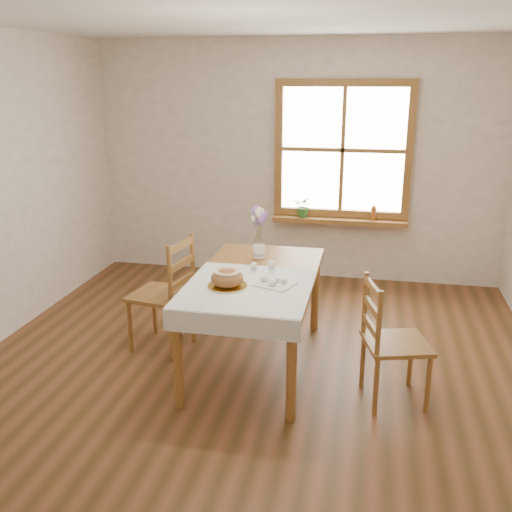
{
  "coord_description": "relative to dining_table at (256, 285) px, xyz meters",
  "views": [
    {
      "loc": [
        0.83,
        -3.74,
        2.21
      ],
      "look_at": [
        0.0,
        0.3,
        0.9
      ],
      "focal_mm": 40.0,
      "sensor_mm": 36.0,
      "label": 1
    }
  ],
  "objects": [
    {
      "name": "amber_bottle",
      "position": [
        0.86,
        2.1,
        0.13
      ],
      "size": [
        0.07,
        0.07,
        0.16
      ],
      "primitive_type": "cylinder",
      "rotation": [
        0.0,
        0.0,
        -0.25
      ],
      "color": "#9E541D",
      "rests_on": "window_sill"
    },
    {
      "name": "ground",
      "position": [
        0.0,
        -0.3,
        -0.66
      ],
      "size": [
        5.0,
        5.0,
        0.0
      ],
      "primitive_type": "plane",
      "color": "brown",
      "rests_on": "ground"
    },
    {
      "name": "window_sill",
      "position": [
        0.5,
        2.1,
        0.03
      ],
      "size": [
        1.46,
        0.2,
        0.05
      ],
      "color": "olive",
      "rests_on": "ground"
    },
    {
      "name": "chair_right",
      "position": [
        1.07,
        -0.33,
        -0.21
      ],
      "size": [
        0.54,
        0.52,
        0.9
      ],
      "primitive_type": null,
      "rotation": [
        0.0,
        0.0,
        1.85
      ],
      "color": "olive",
      "rests_on": "ground"
    },
    {
      "name": "potted_plant",
      "position": [
        0.11,
        2.1,
        0.14
      ],
      "size": [
        0.26,
        0.28,
        0.18
      ],
      "primitive_type": "imported",
      "rotation": [
        0.0,
        0.0,
        -0.26
      ],
      "color": "#30712D",
      "rests_on": "window_sill"
    },
    {
      "name": "window",
      "position": [
        0.5,
        2.17,
        0.79
      ],
      "size": [
        1.46,
        0.08,
        1.46
      ],
      "color": "olive",
      "rests_on": "ground"
    },
    {
      "name": "egg_napkin",
      "position": [
        0.18,
        -0.21,
        0.1
      ],
      "size": [
        0.34,
        0.31,
        0.01
      ],
      "primitive_type": "cube",
      "rotation": [
        0.0,
        0.0,
        -0.36
      ],
      "color": "silver",
      "rests_on": "table_linen"
    },
    {
      "name": "salt_shaker",
      "position": [
        -0.02,
        0.01,
        0.14
      ],
      "size": [
        0.05,
        0.05,
        0.09
      ],
      "primitive_type": "cylinder",
      "rotation": [
        0.0,
        0.0,
        0.08
      ],
      "color": "white",
      "rests_on": "table_linen"
    },
    {
      "name": "flower_vase",
      "position": [
        -0.06,
        0.4,
        0.14
      ],
      "size": [
        0.11,
        0.11,
        0.11
      ],
      "primitive_type": "cylinder",
      "rotation": [
        0.0,
        0.0,
        0.09
      ],
      "color": "white",
      "rests_on": "dining_table"
    },
    {
      "name": "dining_table",
      "position": [
        0.0,
        0.0,
        0.0
      ],
      "size": [
        0.9,
        1.6,
        0.75
      ],
      "color": "olive",
      "rests_on": "ground"
    },
    {
      "name": "eggs",
      "position": [
        0.18,
        -0.21,
        0.13
      ],
      "size": [
        0.26,
        0.25,
        0.05
      ],
      "primitive_type": null,
      "rotation": [
        0.0,
        0.0,
        -0.36
      ],
      "color": "white",
      "rests_on": "egg_napkin"
    },
    {
      "name": "chair_left",
      "position": [
        -0.83,
        0.13,
        -0.18
      ],
      "size": [
        0.54,
        0.52,
        0.97
      ],
      "primitive_type": null,
      "rotation": [
        0.0,
        0.0,
        -1.73
      ],
      "color": "olive",
      "rests_on": "ground"
    },
    {
      "name": "room_walls",
      "position": [
        0.0,
        -0.3,
        1.04
      ],
      "size": [
        4.6,
        5.1,
        2.65
      ],
      "color": "white",
      "rests_on": "ground"
    },
    {
      "name": "table_linen",
      "position": [
        0.0,
        -0.3,
        0.09
      ],
      "size": [
        0.91,
        0.99,
        0.01
      ],
      "primitive_type": "cube",
      "color": "silver",
      "rests_on": "dining_table"
    },
    {
      "name": "bread_plate",
      "position": [
        -0.14,
        -0.33,
        0.1
      ],
      "size": [
        0.31,
        0.31,
        0.01
      ],
      "primitive_type": "cylinder",
      "rotation": [
        0.0,
        0.0,
        -0.14
      ],
      "color": "white",
      "rests_on": "table_linen"
    },
    {
      "name": "pepper_shaker",
      "position": [
        0.11,
        0.06,
        0.14
      ],
      "size": [
        0.06,
        0.06,
        0.09
      ],
      "primitive_type": "cylinder",
      "rotation": [
        0.0,
        0.0,
        0.23
      ],
      "color": "white",
      "rests_on": "table_linen"
    },
    {
      "name": "lavender_bouquet",
      "position": [
        -0.06,
        0.4,
        0.36
      ],
      "size": [
        0.17,
        0.17,
        0.33
      ],
      "primitive_type": null,
      "color": "#7B5BA2",
      "rests_on": "flower_vase"
    },
    {
      "name": "bread_loaf",
      "position": [
        -0.14,
        -0.33,
        0.17
      ],
      "size": [
        0.23,
        0.23,
        0.13
      ],
      "primitive_type": "ellipsoid",
      "color": "#995D36",
      "rests_on": "bread_plate"
    }
  ]
}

